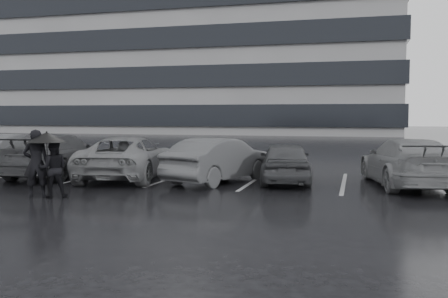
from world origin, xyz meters
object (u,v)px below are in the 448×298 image
(car_west_c, at_px, (56,155))
(car_west_a, at_px, (219,160))
(car_east, at_px, (407,162))
(pedestrian_right, at_px, (53,169))
(car_main, at_px, (285,162))
(car_west_b, at_px, (128,158))
(car_west_d, at_px, (6,152))
(pedestrian_left, at_px, (36,163))

(car_west_c, bearing_deg, car_west_a, 174.01)
(car_east, xyz_separation_m, pedestrian_right, (-8.97, -4.44, 0.03))
(car_main, bearing_deg, car_west_a, 1.90)
(car_main, height_order, car_west_b, car_west_b)
(car_west_d, distance_m, pedestrian_right, 7.21)
(car_west_d, bearing_deg, car_east, 171.27)
(car_west_c, distance_m, pedestrian_left, 4.47)
(car_main, relative_size, pedestrian_right, 2.56)
(car_west_b, height_order, car_west_d, car_west_b)
(car_west_d, distance_m, car_east, 14.27)
(car_main, height_order, car_west_d, car_west_d)
(car_west_c, distance_m, car_west_d, 2.96)
(car_west_a, bearing_deg, car_main, -148.84)
(car_main, relative_size, car_west_d, 0.90)
(car_west_c, bearing_deg, pedestrian_left, 111.19)
(pedestrian_right, bearing_deg, car_west_c, -86.77)
(car_main, bearing_deg, pedestrian_left, 27.13)
(car_west_a, relative_size, car_west_c, 0.83)
(car_west_d, height_order, car_east, car_east)
(car_east, bearing_deg, car_west_d, -12.54)
(car_west_d, bearing_deg, pedestrian_right, 130.35)
(car_main, distance_m, pedestrian_right, 6.89)
(car_west_d, height_order, pedestrian_left, pedestrian_left)
(car_east, bearing_deg, car_west_c, -8.13)
(car_west_a, distance_m, car_west_d, 8.69)
(pedestrian_right, bearing_deg, car_west_b, -122.46)
(car_west_b, xyz_separation_m, car_east, (8.75, 0.54, 0.02))
(car_west_d, relative_size, car_east, 0.86)
(car_west_d, bearing_deg, car_west_b, 162.87)
(car_west_a, distance_m, car_west_c, 5.83)
(car_west_c, bearing_deg, car_main, 177.11)
(pedestrian_right, bearing_deg, car_east, 177.05)
(pedestrian_left, bearing_deg, car_west_d, -72.04)
(car_main, height_order, pedestrian_right, pedestrian_right)
(car_west_c, height_order, pedestrian_left, pedestrian_left)
(pedestrian_left, bearing_deg, car_west_a, -160.10)
(car_west_b, bearing_deg, pedestrian_left, 71.28)
(car_west_a, xyz_separation_m, car_east, (5.63, 0.53, 0.02))
(car_east, relative_size, pedestrian_left, 2.81)
(car_main, distance_m, car_west_c, 7.86)
(car_main, relative_size, car_east, 0.77)
(car_west_b, relative_size, pedestrian_right, 3.39)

